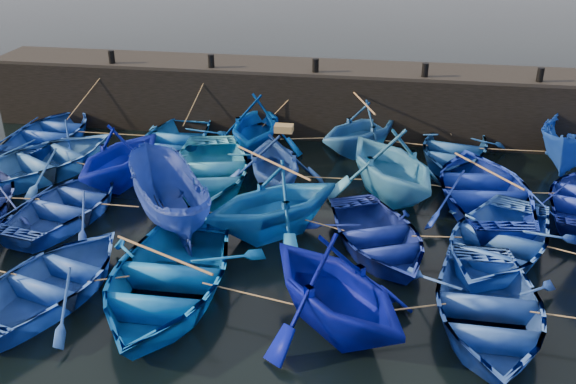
# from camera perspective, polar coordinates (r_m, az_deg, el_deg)

# --- Properties ---
(ground) EXTENTS (120.00, 120.00, 0.00)m
(ground) POSITION_cam_1_polar(r_m,az_deg,el_deg) (16.63, -1.78, -6.93)
(ground) COLOR black
(ground) RESTS_ON ground
(quay_wall) EXTENTS (26.00, 2.50, 2.50)m
(quay_wall) POSITION_cam_1_polar(r_m,az_deg,el_deg) (25.57, 2.64, 8.17)
(quay_wall) COLOR black
(quay_wall) RESTS_ON ground
(quay_top) EXTENTS (26.00, 2.50, 0.12)m
(quay_top) POSITION_cam_1_polar(r_m,az_deg,el_deg) (25.21, 2.70, 11.01)
(quay_top) COLOR black
(quay_top) RESTS_ON quay_wall
(bollard_0) EXTENTS (0.24, 0.24, 0.50)m
(bollard_0) POSITION_cam_1_polar(r_m,az_deg,el_deg) (26.39, -15.41, 11.51)
(bollard_0) COLOR black
(bollard_0) RESTS_ON quay_top
(bollard_1) EXTENTS (0.24, 0.24, 0.50)m
(bollard_1) POSITION_cam_1_polar(r_m,az_deg,el_deg) (25.03, -6.85, 11.49)
(bollard_1) COLOR black
(bollard_1) RESTS_ON quay_top
(bollard_2) EXTENTS (0.24, 0.24, 0.50)m
(bollard_2) POSITION_cam_1_polar(r_m,az_deg,el_deg) (24.26, 2.46, 11.19)
(bollard_2) COLOR black
(bollard_2) RESTS_ON quay_top
(bollard_3) EXTENTS (0.24, 0.24, 0.50)m
(bollard_3) POSITION_cam_1_polar(r_m,az_deg,el_deg) (24.14, 12.09, 10.57)
(bollard_3) COLOR black
(bollard_3) RESTS_ON quay_top
(bollard_4) EXTENTS (0.24, 0.24, 0.50)m
(bollard_4) POSITION_cam_1_polar(r_m,az_deg,el_deg) (24.68, 21.51, 9.68)
(bollard_4) COLOR black
(bollard_4) RESTS_ON quay_top
(boat_0) EXTENTS (3.80, 5.09, 1.01)m
(boat_0) POSITION_cam_1_polar(r_m,az_deg,el_deg) (25.93, -20.21, 5.09)
(boat_0) COLOR navy
(boat_0) RESTS_ON ground
(boat_1) EXTENTS (3.70, 4.95, 0.98)m
(boat_1) POSITION_cam_1_polar(r_m,az_deg,el_deg) (24.02, -10.17, 4.68)
(boat_1) COLOR #0F4E9F
(boat_1) RESTS_ON ground
(boat_2) EXTENTS (3.71, 4.24, 2.14)m
(boat_2) POSITION_cam_1_polar(r_m,az_deg,el_deg) (23.43, -2.90, 6.03)
(boat_2) COLOR #003998
(boat_2) RESTS_ON ground
(boat_3) EXTENTS (4.89, 4.93, 1.97)m
(boat_3) POSITION_cam_1_polar(r_m,az_deg,el_deg) (23.44, 6.49, 5.68)
(boat_3) COLOR #1E5694
(boat_3) RESTS_ON ground
(boat_4) EXTENTS (4.34, 5.40, 1.00)m
(boat_4) POSITION_cam_1_polar(r_m,az_deg,el_deg) (23.50, 14.50, 3.78)
(boat_4) COLOR navy
(boat_4) RESTS_ON ground
(boat_6) EXTENTS (5.96, 6.50, 1.10)m
(boat_6) POSITION_cam_1_polar(r_m,az_deg,el_deg) (23.20, -20.77, 2.74)
(boat_6) COLOR #2859A3
(boat_6) RESTS_ON ground
(boat_7) EXTENTS (4.40, 4.80, 2.13)m
(boat_7) POSITION_cam_1_polar(r_m,az_deg,el_deg) (21.44, -14.64, 3.25)
(boat_7) COLOR #06139F
(boat_7) RESTS_ON ground
(boat_8) EXTENTS (5.11, 6.25, 1.13)m
(boat_8) POSITION_cam_1_polar(r_m,az_deg,el_deg) (21.05, -7.05, 2.02)
(boat_8) COLOR #2883D4
(boat_8) RESTS_ON ground
(boat_9) EXTENTS (4.26, 4.63, 2.03)m
(boat_9) POSITION_cam_1_polar(r_m,az_deg,el_deg) (20.35, -1.20, 2.74)
(boat_9) COLOR #1F4490
(boat_9) RESTS_ON ground
(boat_10) EXTENTS (5.72, 5.95, 2.42)m
(boat_10) POSITION_cam_1_polar(r_m,az_deg,el_deg) (20.07, 9.21, 2.64)
(boat_10) COLOR #2F78BA
(boat_10) RESTS_ON ground
(boat_11) EXTENTS (4.68, 6.12, 1.19)m
(boat_11) POSITION_cam_1_polar(r_m,az_deg,el_deg) (20.37, 17.10, 0.24)
(boat_11) COLOR #0F289F
(boat_11) RESTS_ON ground
(boat_14) EXTENTS (4.18, 5.22, 0.97)m
(boat_14) POSITION_cam_1_polar(r_m,az_deg,el_deg) (19.92, -18.93, -0.97)
(boat_14) COLOR #1F4092
(boat_14) RESTS_ON ground
(boat_15) EXTENTS (4.12, 4.90, 1.83)m
(boat_15) POSITION_cam_1_polar(r_m,az_deg,el_deg) (18.53, -10.65, -0.51)
(boat_15) COLOR navy
(boat_15) RESTS_ON ground
(boat_16) EXTENTS (5.49, 5.43, 2.19)m
(boat_16) POSITION_cam_1_polar(r_m,az_deg,el_deg) (17.69, -1.34, -0.72)
(boat_16) COLOR #105CB6
(boat_16) RESTS_ON ground
(boat_17) EXTENTS (4.79, 5.45, 0.94)m
(boat_17) POSITION_cam_1_polar(r_m,az_deg,el_deg) (17.35, 7.97, -3.89)
(boat_17) COLOR navy
(boat_17) RESTS_ON ground
(boat_18) EXTENTS (5.35, 6.14, 1.06)m
(boat_18) POSITION_cam_1_polar(r_m,az_deg,el_deg) (17.71, 18.07, -4.13)
(boat_18) COLOR blue
(boat_18) RESTS_ON ground
(boat_21) EXTENTS (4.54, 5.46, 0.98)m
(boat_21) POSITION_cam_1_polar(r_m,az_deg,el_deg) (16.33, -20.24, -7.38)
(boat_21) COLOR #1D45A3
(boat_21) RESTS_ON ground
(boat_22) EXTENTS (4.24, 5.86, 1.20)m
(boat_22) POSITION_cam_1_polar(r_m,az_deg,el_deg) (15.50, -10.84, -7.49)
(boat_22) COLOR #064FA7
(boat_22) RESTS_ON ground
(boat_23) EXTENTS (5.69, 5.71, 2.28)m
(boat_23) POSITION_cam_1_polar(r_m,az_deg,el_deg) (14.02, 4.18, -8.33)
(boat_23) COLOR #000888
(boat_23) RESTS_ON ground
(boat_24) EXTENTS (3.68, 5.11, 1.05)m
(boat_24) POSITION_cam_1_polar(r_m,az_deg,el_deg) (15.02, 17.31, -9.87)
(boat_24) COLOR #2249A1
(boat_24) RESTS_ON ground
(wooden_crate) EXTENTS (0.57, 0.38, 0.22)m
(wooden_crate) POSITION_cam_1_polar(r_m,az_deg,el_deg) (19.89, -0.38, 5.68)
(wooden_crate) COLOR olive
(wooden_crate) RESTS_ON boat_9
(mooring_ropes) EXTENTS (19.01, 11.67, 2.10)m
(mooring_ropes) POSITION_cam_1_polar(r_m,az_deg,el_deg) (20.60, 1.02, 2.61)
(mooring_ropes) COLOR tan
(mooring_ropes) RESTS_ON ground
(loose_oars) EXTENTS (10.25, 12.01, 1.06)m
(loose_oars) POSITION_cam_1_polar(r_m,az_deg,el_deg) (18.55, 4.12, 2.48)
(loose_oars) COLOR #99724C
(loose_oars) RESTS_ON ground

